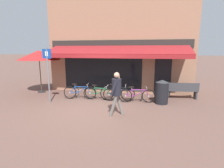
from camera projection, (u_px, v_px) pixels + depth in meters
ground_plane at (91, 108)px, 7.69m from camera, size 160.00×160.00×0.00m
shop_front at (122, 40)px, 11.35m from camera, size 8.59×4.44×6.27m
bike_rack_rail at (109, 91)px, 8.88m from camera, size 3.42×0.04×0.57m
bicycle_blue at (80, 92)px, 9.07m from camera, size 1.72×0.52×0.81m
bicycle_green at (99, 93)px, 8.89m from camera, size 1.69×0.54×0.80m
bicycle_black at (117, 93)px, 8.82m from camera, size 1.77×0.52×0.86m
bicycle_purple at (137, 95)px, 8.48m from camera, size 1.76×0.52×0.79m
pedestrian_adult at (117, 89)px, 6.68m from camera, size 0.57×0.66×1.71m
litter_bin at (162, 92)px, 8.27m from camera, size 0.62×0.62×1.15m
parking_sign at (48, 70)px, 8.25m from camera, size 0.44×0.07×2.63m
cafe_parasol at (39, 55)px, 10.19m from camera, size 2.44×2.44×2.50m
park_bench at (182, 90)px, 9.09m from camera, size 1.64×0.60×0.87m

